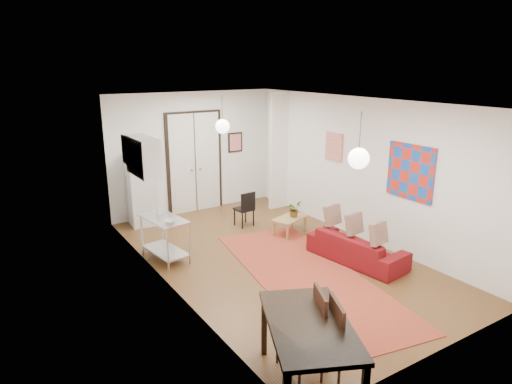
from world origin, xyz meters
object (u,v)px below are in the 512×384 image
coffee_table (290,219)px  black_side_chair (242,205)px  kitchen_counter (165,233)px  fridge (142,190)px  dining_chair_near (294,323)px  dining_chair_far (309,334)px  dining_table (309,330)px  sofa (357,248)px

coffee_table → black_side_chair: 1.17m
kitchen_counter → black_side_chair: 2.32m
fridge → black_side_chair: (1.87, -1.24, -0.35)m
dining_chair_near → dining_chair_far: 0.28m
kitchen_counter → black_side_chair: size_ratio=1.38×
coffee_table → kitchen_counter: size_ratio=0.81×
black_side_chair → coffee_table: bearing=116.2°
kitchen_counter → dining_chair_near: dining_chair_near is taller
fridge → dining_table: fridge is taller
dining_chair_far → dining_chair_near: bearing=-155.4°
coffee_table → dining_chair_near: dining_chair_near is taller
dining_chair_near → black_side_chair: 5.12m
dining_chair_far → black_side_chair: (2.07, 4.95, -0.14)m
sofa → black_side_chair: 2.95m
dining_table → kitchen_counter: bearing=90.0°
dining_table → dining_chair_near: (0.10, 0.38, -0.14)m
black_side_chair → dining_chair_near: bearing=61.6°
dining_table → sofa: bearing=37.2°
fridge → dining_chair_far: 6.20m
coffee_table → kitchen_counter: 2.77m
kitchen_counter → dining_chair_near: bearing=-96.6°
coffee_table → dining_chair_far: dining_chair_far is taller
coffee_table → fridge: fridge is taller
sofa → kitchen_counter: size_ratio=1.67×
black_side_chair → fridge: bearing=-38.0°
fridge → dining_chair_near: 5.92m
coffee_table → dining_table: size_ratio=0.51×
fridge → dining_chair_far: (-0.20, -6.19, -0.21)m
dining_chair_far → fridge: bearing=-157.3°
kitchen_counter → black_side_chair: (2.17, 0.83, -0.04)m
fridge → dining_table: (-0.29, -6.30, -0.07)m
sofa → dining_chair_near: (-2.82, -1.83, 0.34)m
coffee_table → dining_table: bearing=-124.2°
sofa → black_side_chair: size_ratio=2.31×
kitchen_counter → dining_table: (-0.00, -4.23, 0.25)m
sofa → black_side_chair: (-0.75, 2.84, 0.19)m
kitchen_counter → dining_chair_far: 4.12m
sofa → dining_table: 3.70m
coffee_table → dining_table: dining_table is taller
sofa → dining_chair_far: 3.54m
coffee_table → dining_chair_near: bearing=-125.9°
kitchen_counter → dining_table: bearing=-98.0°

